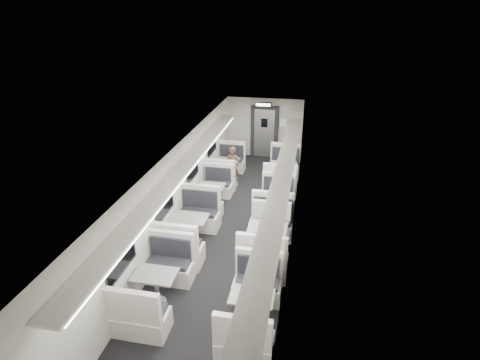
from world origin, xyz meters
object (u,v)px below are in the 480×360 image
at_px(vestibule_door, 264,132).
at_px(booth_left_a, 227,169).
at_px(booth_left_b, 212,195).
at_px(booth_right_d, 252,310).
at_px(booth_left_d, 156,288).
at_px(passenger, 233,168).
at_px(booth_left_c, 190,230).
at_px(booth_right_b, 275,209).
at_px(booth_right_c, 267,240).
at_px(booth_right_a, 283,174).
at_px(exit_sign, 263,105).

bearing_deg(vestibule_door, booth_left_a, -112.33).
distance_m(booth_left_b, booth_right_d, 4.95).
relative_size(booth_left_d, passenger, 1.45).
relative_size(booth_left_c, booth_right_b, 1.11).
relative_size(booth_left_c, booth_left_d, 1.07).
bearing_deg(booth_left_d, booth_right_c, 46.67).
height_order(booth_right_b, vestibule_door, vestibule_door).
relative_size(booth_left_c, booth_right_c, 0.99).
relative_size(booth_left_a, booth_right_c, 0.91).
bearing_deg(booth_right_a, booth_left_a, 175.94).
xyz_separation_m(booth_right_d, passenger, (-1.64, 5.90, 0.36)).
bearing_deg(booth_right_d, booth_left_a, 106.92).
distance_m(booth_right_d, exit_sign, 8.79).
distance_m(vestibule_door, exit_sign, 1.33).
height_order(booth_left_c, vestibule_door, vestibule_door).
bearing_deg(booth_right_d, booth_right_b, 90.00).
height_order(booth_left_a, booth_right_a, booth_right_a).
height_order(booth_left_c, booth_right_c, booth_right_c).
relative_size(booth_right_b, vestibule_door, 0.97).
bearing_deg(booth_right_c, booth_right_a, 90.00).
relative_size(booth_left_d, booth_right_d, 1.04).
xyz_separation_m(booth_left_d, passenger, (0.36, 5.70, 0.35)).
bearing_deg(booth_right_d, booth_left_c, 129.95).
distance_m(passenger, vestibule_door, 3.19).
xyz_separation_m(booth_left_a, booth_right_c, (2.00, -4.25, 0.04)).
bearing_deg(vestibule_door, booth_right_b, -78.66).
bearing_deg(booth_right_b, booth_right_d, -90.00).
height_order(booth_left_c, booth_right_d, booth_left_c).
height_order(booth_right_a, exit_sign, exit_sign).
bearing_deg(booth_right_a, exit_sign, 115.58).
relative_size(booth_left_b, booth_left_c, 0.86).
bearing_deg(booth_right_d, passenger, 105.52).
xyz_separation_m(booth_left_b, booth_right_b, (2.00, -0.50, 0.02)).
bearing_deg(booth_right_b, exit_sign, 102.54).
relative_size(booth_right_a, vestibule_door, 1.04).
relative_size(booth_left_b, booth_left_d, 0.92).
bearing_deg(booth_left_b, booth_right_d, -66.17).
relative_size(booth_right_c, exit_sign, 3.66).
height_order(booth_right_a, passenger, passenger).
bearing_deg(booth_right_c, booth_left_b, 132.20).
bearing_deg(booth_left_b, booth_right_c, -47.80).
distance_m(booth_right_b, passenger, 2.52).
xyz_separation_m(booth_right_d, vestibule_door, (-1.00, 9.01, 0.68)).
relative_size(booth_left_d, exit_sign, 3.39).
bearing_deg(booth_left_b, booth_left_a, 90.00).
xyz_separation_m(booth_left_c, booth_right_d, (2.00, -2.39, -0.04)).
xyz_separation_m(booth_left_b, passenger, (0.36, 1.37, 0.38)).
distance_m(booth_right_b, exit_sign, 4.99).
xyz_separation_m(booth_right_d, exit_sign, (-1.00, 8.52, 1.92)).
height_order(vestibule_door, exit_sign, exit_sign).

